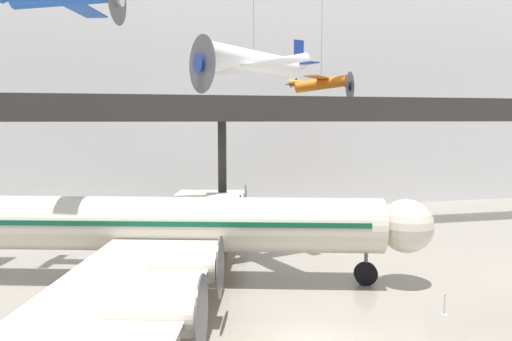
% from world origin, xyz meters
% --- Properties ---
extents(hangar_back_wall, '(140.00, 3.00, 28.95)m').
position_xyz_m(hangar_back_wall, '(0.00, 32.74, 14.47)').
color(hangar_back_wall, silver).
rests_on(hangar_back_wall, ground).
extents(mezzanine_walkway, '(110.00, 3.20, 11.11)m').
position_xyz_m(mezzanine_walkway, '(0.00, 20.43, 9.41)').
color(mezzanine_walkway, '#2D2B28').
rests_on(mezzanine_walkway, ground).
extents(airliner_silver_main, '(30.78, 35.68, 9.22)m').
position_xyz_m(airliner_silver_main, '(-5.80, 9.55, 3.32)').
color(airliner_silver_main, beige).
rests_on(airliner_silver_main, ground).
extents(suspended_plane_white_twin, '(8.00, 9.40, 12.43)m').
position_xyz_m(suspended_plane_white_twin, '(0.32, 11.29, 12.77)').
color(suspended_plane_white_twin, silver).
extents(suspended_plane_orange_highwing, '(5.90, 6.11, 12.32)m').
position_xyz_m(suspended_plane_orange_highwing, '(9.06, 22.90, 12.43)').
color(suspended_plane_orange_highwing, orange).
extents(stanchion_barrier, '(0.36, 0.36, 1.08)m').
position_xyz_m(stanchion_barrier, '(7.33, 1.45, 0.33)').
color(stanchion_barrier, '#B2B5BA').
rests_on(stanchion_barrier, ground).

